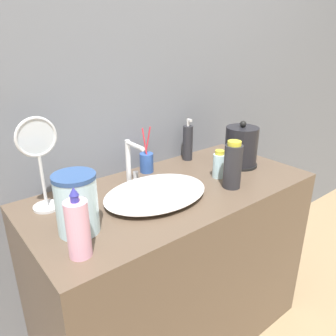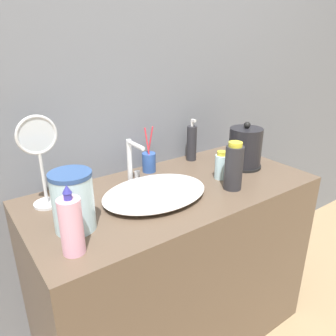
{
  "view_description": "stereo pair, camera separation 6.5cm",
  "coord_description": "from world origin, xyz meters",
  "px_view_note": "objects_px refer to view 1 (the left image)",
  "views": [
    {
      "loc": [
        -0.8,
        -0.66,
        1.4
      ],
      "look_at": [
        -0.03,
        0.29,
        0.91
      ],
      "focal_mm": 35.0,
      "sensor_mm": 36.0,
      "label": 1
    },
    {
      "loc": [
        -0.74,
        -0.7,
        1.4
      ],
      "look_at": [
        -0.03,
        0.29,
        0.91
      ],
      "focal_mm": 35.0,
      "sensor_mm": 36.0,
      "label": 2
    }
  ],
  "objects_px": {
    "lotion_bottle": "(188,143)",
    "hand_cream_bottle": "(219,165)",
    "electric_kettle": "(241,148)",
    "water_pitcher": "(77,204)",
    "toothbrush_cup": "(147,162)",
    "vanity_mirror": "(39,157)",
    "faucet": "(131,160)",
    "shampoo_bottle": "(233,165)",
    "mouthwash_bottle": "(78,228)"
  },
  "relations": [
    {
      "from": "electric_kettle",
      "to": "shampoo_bottle",
      "type": "distance_m",
      "value": 0.27
    },
    {
      "from": "shampoo_bottle",
      "to": "mouthwash_bottle",
      "type": "xyz_separation_m",
      "value": [
        -0.7,
        -0.04,
        -0.01
      ]
    },
    {
      "from": "toothbrush_cup",
      "to": "vanity_mirror",
      "type": "xyz_separation_m",
      "value": [
        -0.49,
        -0.06,
        0.15
      ]
    },
    {
      "from": "hand_cream_bottle",
      "to": "water_pitcher",
      "type": "xyz_separation_m",
      "value": [
        -0.68,
        -0.02,
        0.04
      ]
    },
    {
      "from": "vanity_mirror",
      "to": "shampoo_bottle",
      "type": "bearing_deg",
      "value": -24.28
    },
    {
      "from": "faucet",
      "to": "lotion_bottle",
      "type": "height_order",
      "value": "lotion_bottle"
    },
    {
      "from": "hand_cream_bottle",
      "to": "electric_kettle",
      "type": "bearing_deg",
      "value": 10.63
    },
    {
      "from": "lotion_bottle",
      "to": "vanity_mirror",
      "type": "relative_size",
      "value": 0.62
    },
    {
      "from": "toothbrush_cup",
      "to": "lotion_bottle",
      "type": "distance_m",
      "value": 0.26
    },
    {
      "from": "lotion_bottle",
      "to": "hand_cream_bottle",
      "type": "relative_size",
      "value": 1.68
    },
    {
      "from": "electric_kettle",
      "to": "hand_cream_bottle",
      "type": "xyz_separation_m",
      "value": [
        -0.19,
        -0.04,
        -0.03
      ]
    },
    {
      "from": "toothbrush_cup",
      "to": "water_pitcher",
      "type": "xyz_separation_m",
      "value": [
        -0.46,
        -0.28,
        0.05
      ]
    },
    {
      "from": "faucet",
      "to": "electric_kettle",
      "type": "relative_size",
      "value": 0.85
    },
    {
      "from": "water_pitcher",
      "to": "lotion_bottle",
      "type": "bearing_deg",
      "value": 21.31
    },
    {
      "from": "shampoo_bottle",
      "to": "vanity_mirror",
      "type": "relative_size",
      "value": 0.59
    },
    {
      "from": "electric_kettle",
      "to": "hand_cream_bottle",
      "type": "bearing_deg",
      "value": -169.37
    },
    {
      "from": "toothbrush_cup",
      "to": "hand_cream_bottle",
      "type": "relative_size",
      "value": 1.7
    },
    {
      "from": "hand_cream_bottle",
      "to": "toothbrush_cup",
      "type": "bearing_deg",
      "value": 130.29
    },
    {
      "from": "faucet",
      "to": "hand_cream_bottle",
      "type": "height_order",
      "value": "faucet"
    },
    {
      "from": "electric_kettle",
      "to": "lotion_bottle",
      "type": "distance_m",
      "value": 0.27
    },
    {
      "from": "hand_cream_bottle",
      "to": "vanity_mirror",
      "type": "xyz_separation_m",
      "value": [
        -0.71,
        0.2,
        0.14
      ]
    },
    {
      "from": "faucet",
      "to": "mouthwash_bottle",
      "type": "distance_m",
      "value": 0.52
    },
    {
      "from": "shampoo_bottle",
      "to": "hand_cream_bottle",
      "type": "distance_m",
      "value": 0.12
    },
    {
      "from": "faucet",
      "to": "water_pitcher",
      "type": "height_order",
      "value": "water_pitcher"
    },
    {
      "from": "electric_kettle",
      "to": "toothbrush_cup",
      "type": "distance_m",
      "value": 0.46
    },
    {
      "from": "toothbrush_cup",
      "to": "shampoo_bottle",
      "type": "distance_m",
      "value": 0.41
    },
    {
      "from": "lotion_bottle",
      "to": "hand_cream_bottle",
      "type": "height_order",
      "value": "lotion_bottle"
    },
    {
      "from": "faucet",
      "to": "vanity_mirror",
      "type": "bearing_deg",
      "value": 178.93
    },
    {
      "from": "water_pitcher",
      "to": "shampoo_bottle",
      "type": "bearing_deg",
      "value": -7.28
    },
    {
      "from": "electric_kettle",
      "to": "toothbrush_cup",
      "type": "height_order",
      "value": "electric_kettle"
    },
    {
      "from": "faucet",
      "to": "toothbrush_cup",
      "type": "bearing_deg",
      "value": 27.09
    },
    {
      "from": "toothbrush_cup",
      "to": "water_pitcher",
      "type": "bearing_deg",
      "value": -149.08
    },
    {
      "from": "shampoo_bottle",
      "to": "electric_kettle",
      "type": "bearing_deg",
      "value": 32.29
    },
    {
      "from": "mouthwash_bottle",
      "to": "hand_cream_bottle",
      "type": "relative_size",
      "value": 1.71
    },
    {
      "from": "shampoo_bottle",
      "to": "hand_cream_bottle",
      "type": "relative_size",
      "value": 1.59
    },
    {
      "from": "shampoo_bottle",
      "to": "water_pitcher",
      "type": "xyz_separation_m",
      "value": [
        -0.65,
        0.08,
        0.0
      ]
    },
    {
      "from": "mouthwash_bottle",
      "to": "hand_cream_bottle",
      "type": "bearing_deg",
      "value": 11.2
    },
    {
      "from": "toothbrush_cup",
      "to": "vanity_mirror",
      "type": "distance_m",
      "value": 0.52
    },
    {
      "from": "faucet",
      "to": "mouthwash_bottle",
      "type": "height_order",
      "value": "mouthwash_bottle"
    },
    {
      "from": "electric_kettle",
      "to": "hand_cream_bottle",
      "type": "relative_size",
      "value": 1.76
    },
    {
      "from": "lotion_bottle",
      "to": "shampoo_bottle",
      "type": "height_order",
      "value": "lotion_bottle"
    },
    {
      "from": "shampoo_bottle",
      "to": "mouthwash_bottle",
      "type": "distance_m",
      "value": 0.7
    },
    {
      "from": "lotion_bottle",
      "to": "water_pitcher",
      "type": "height_order",
      "value": "lotion_bottle"
    },
    {
      "from": "vanity_mirror",
      "to": "mouthwash_bottle",
      "type": "bearing_deg",
      "value": -93.86
    },
    {
      "from": "electric_kettle",
      "to": "mouthwash_bottle",
      "type": "xyz_separation_m",
      "value": [
        -0.92,
        -0.18,
        -0.0
      ]
    },
    {
      "from": "electric_kettle",
      "to": "toothbrush_cup",
      "type": "bearing_deg",
      "value": 151.67
    },
    {
      "from": "mouthwash_bottle",
      "to": "vanity_mirror",
      "type": "relative_size",
      "value": 0.63
    },
    {
      "from": "electric_kettle",
      "to": "mouthwash_bottle",
      "type": "bearing_deg",
      "value": -168.92
    },
    {
      "from": "electric_kettle",
      "to": "water_pitcher",
      "type": "height_order",
      "value": "electric_kettle"
    },
    {
      "from": "lotion_bottle",
      "to": "shampoo_bottle",
      "type": "distance_m",
      "value": 0.37
    }
  ]
}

